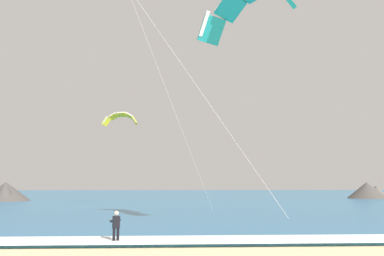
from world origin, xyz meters
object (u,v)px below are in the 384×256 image
surfboard (116,245)px  kite_primary (246,1)px  kite_distant (121,118)px  kitesurfer (116,226)px

surfboard → kite_primary: bearing=28.8°
kite_primary → kite_distant: kite_primary is taller
kite_distant → surfboard: bearing=-83.0°
kite_distant → kitesurfer: bearing=-83.1°
surfboard → kite_distant: size_ratio=0.33×
kitesurfer → kite_primary: kite_primary is taller
kite_primary → kitesurfer: bearing=-151.3°
surfboard → kite_distant: 30.66m
kite_primary → kite_distant: 27.00m
kite_primary → kite_distant: (-11.00, 24.34, -3.97)m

